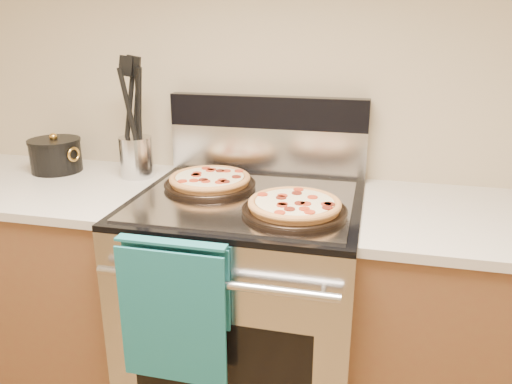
% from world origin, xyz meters
% --- Properties ---
extents(wall_back, '(4.00, 0.00, 4.00)m').
position_xyz_m(wall_back, '(0.00, 2.00, 1.35)').
color(wall_back, '#C9B991').
rests_on(wall_back, ground).
extents(range_body, '(0.76, 0.68, 0.90)m').
position_xyz_m(range_body, '(0.00, 1.65, 0.45)').
color(range_body, '#B7B7BC').
rests_on(range_body, ground).
extents(oven_window, '(0.56, 0.01, 0.40)m').
position_xyz_m(oven_window, '(0.00, 1.31, 0.45)').
color(oven_window, black).
rests_on(oven_window, range_body).
extents(cooktop, '(0.76, 0.68, 0.02)m').
position_xyz_m(cooktop, '(0.00, 1.65, 0.91)').
color(cooktop, black).
rests_on(cooktop, range_body).
extents(backsplash_lower, '(0.76, 0.06, 0.18)m').
position_xyz_m(backsplash_lower, '(0.00, 1.96, 1.01)').
color(backsplash_lower, silver).
rests_on(backsplash_lower, cooktop).
extents(backsplash_upper, '(0.76, 0.06, 0.12)m').
position_xyz_m(backsplash_upper, '(0.00, 1.96, 1.16)').
color(backsplash_upper, black).
rests_on(backsplash_upper, backsplash_lower).
extents(oven_handle, '(0.70, 0.03, 0.03)m').
position_xyz_m(oven_handle, '(0.00, 1.27, 0.80)').
color(oven_handle, silver).
rests_on(oven_handle, range_body).
extents(dish_towel, '(0.32, 0.05, 0.42)m').
position_xyz_m(dish_towel, '(-0.12, 1.27, 0.70)').
color(dish_towel, '#19547D').
rests_on(dish_towel, oven_handle).
extents(foil_sheet, '(0.70, 0.55, 0.01)m').
position_xyz_m(foil_sheet, '(0.00, 1.62, 0.92)').
color(foil_sheet, gray).
rests_on(foil_sheet, cooktop).
extents(cabinet_left, '(1.00, 0.62, 0.88)m').
position_xyz_m(cabinet_left, '(-0.88, 1.68, 0.44)').
color(cabinet_left, brown).
rests_on(cabinet_left, ground).
extents(countertop_left, '(1.02, 0.64, 0.03)m').
position_xyz_m(countertop_left, '(-0.88, 1.68, 0.90)').
color(countertop_left, beige).
rests_on(countertop_left, cabinet_left).
extents(cabinet_right, '(1.00, 0.62, 0.88)m').
position_xyz_m(cabinet_right, '(0.88, 1.68, 0.44)').
color(cabinet_right, brown).
rests_on(cabinet_right, ground).
extents(pepperoni_pizza_back, '(0.42, 0.42, 0.04)m').
position_xyz_m(pepperoni_pizza_back, '(-0.15, 1.72, 0.95)').
color(pepperoni_pizza_back, '#BD7639').
rests_on(pepperoni_pizza_back, foil_sheet).
extents(pepperoni_pizza_front, '(0.41, 0.41, 0.04)m').
position_xyz_m(pepperoni_pizza_front, '(0.18, 1.53, 0.95)').
color(pepperoni_pizza_front, '#BD7639').
rests_on(pepperoni_pizza_front, foil_sheet).
extents(utensil_crock, '(0.14, 0.14, 0.16)m').
position_xyz_m(utensil_crock, '(-0.49, 1.82, 0.99)').
color(utensil_crock, silver).
rests_on(utensil_crock, countertop_left).
extents(saucepan, '(0.24, 0.24, 0.12)m').
position_xyz_m(saucepan, '(-0.84, 1.82, 0.97)').
color(saucepan, black).
rests_on(saucepan, countertop_left).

